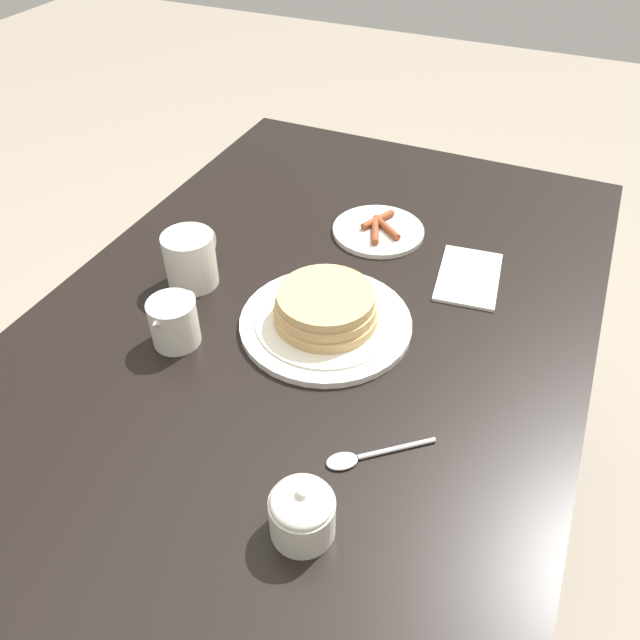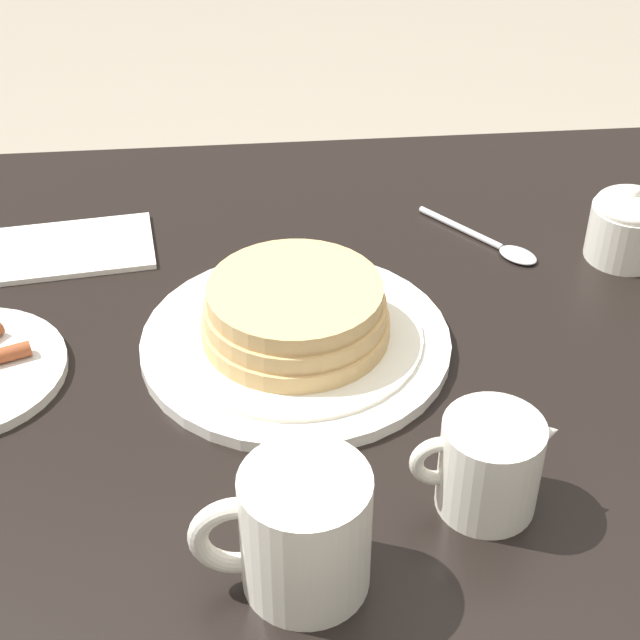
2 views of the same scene
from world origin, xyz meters
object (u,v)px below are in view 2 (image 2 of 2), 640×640
(pancake_plate, at_px, (295,325))
(sugar_bowl, at_px, (628,224))
(creamer_pitcher, at_px, (490,463))
(napkin, at_px, (72,249))
(spoon, at_px, (497,245))
(coffee_mug, at_px, (300,531))

(pancake_plate, relative_size, sugar_bowl, 3.39)
(pancake_plate, height_order, creamer_pitcher, creamer_pitcher)
(pancake_plate, distance_m, napkin, 0.29)
(pancake_plate, distance_m, spoon, 0.27)
(creamer_pitcher, height_order, napkin, creamer_pitcher)
(coffee_mug, bearing_deg, spoon, -120.18)
(pancake_plate, distance_m, creamer_pitcher, 0.24)
(creamer_pitcher, xyz_separation_m, napkin, (0.35, -0.39, -0.04))
(sugar_bowl, xyz_separation_m, spoon, (0.13, -0.03, -0.04))
(coffee_mug, distance_m, sugar_bowl, 0.53)
(napkin, relative_size, spoon, 1.38)
(coffee_mug, xyz_separation_m, sugar_bowl, (-0.37, -0.38, -0.01))
(napkin, bearing_deg, pancake_plate, 140.33)
(coffee_mug, distance_m, spoon, 0.48)
(sugar_bowl, bearing_deg, pancake_plate, 19.21)
(coffee_mug, xyz_separation_m, spoon, (-0.24, -0.41, -0.05))
(sugar_bowl, bearing_deg, creamer_pitcher, 55.91)
(pancake_plate, height_order, coffee_mug, coffee_mug)
(creamer_pitcher, distance_m, napkin, 0.53)
(napkin, bearing_deg, creamer_pitcher, 132.30)
(sugar_bowl, relative_size, napkin, 0.46)
(napkin, distance_m, spoon, 0.45)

